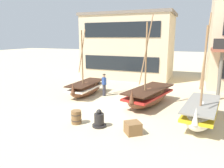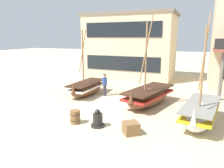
% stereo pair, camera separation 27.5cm
% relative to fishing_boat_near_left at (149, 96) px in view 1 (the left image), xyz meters
% --- Properties ---
extents(ground_plane, '(120.00, 120.00, 0.00)m').
position_rel_fishing_boat_near_left_xyz_m(ground_plane, '(-2.27, -1.83, -0.63)').
color(ground_plane, '#CCB78E').
extents(fishing_boat_near_left, '(2.71, 4.78, 5.82)m').
position_rel_fishing_boat_near_left_xyz_m(fishing_boat_near_left, '(0.00, 0.00, 0.00)').
color(fishing_boat_near_left, brown).
rests_on(fishing_boat_near_left, ground).
extents(fishing_boat_centre_large, '(2.01, 4.37, 5.55)m').
position_rel_fishing_boat_near_left_xyz_m(fishing_boat_centre_large, '(3.20, -2.11, 0.00)').
color(fishing_boat_centre_large, silver).
rests_on(fishing_boat_centre_large, ground).
extents(fishing_boat_far_right, '(1.52, 3.96, 4.96)m').
position_rel_fishing_boat_near_left_xyz_m(fishing_boat_far_right, '(-5.00, 0.61, -0.05)').
color(fishing_boat_far_right, brown).
rests_on(fishing_boat_far_right, ground).
extents(fisherman_by_hull, '(0.42, 0.40, 1.68)m').
position_rel_fishing_boat_near_left_xyz_m(fisherman_by_hull, '(-3.64, 0.97, 0.21)').
color(fisherman_by_hull, '#33333D').
rests_on(fisherman_by_hull, ground).
extents(capstan_winch, '(0.71, 0.71, 0.91)m').
position_rel_fishing_boat_near_left_xyz_m(capstan_winch, '(-1.51, -4.41, -0.28)').
color(capstan_winch, black).
rests_on(capstan_winch, ground).
extents(wooden_barrel, '(0.56, 0.56, 0.70)m').
position_rel_fishing_boat_near_left_xyz_m(wooden_barrel, '(-2.78, -4.50, -0.28)').
color(wooden_barrel, brown).
rests_on(wooden_barrel, ground).
extents(cargo_crate, '(0.95, 0.95, 0.56)m').
position_rel_fishing_boat_near_left_xyz_m(cargo_crate, '(0.29, -4.57, -0.34)').
color(cargo_crate, brown).
rests_on(cargo_crate, ground).
extents(harbor_building_main, '(9.71, 5.44, 6.91)m').
position_rel_fishing_boat_near_left_xyz_m(harbor_building_main, '(-4.47, 9.39, 2.84)').
color(harbor_building_main, beige).
rests_on(harbor_building_main, ground).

